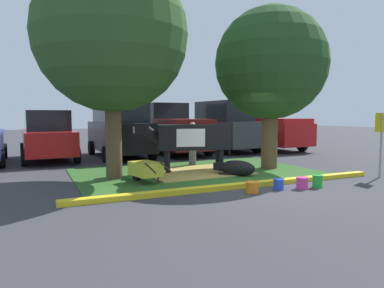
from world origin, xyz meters
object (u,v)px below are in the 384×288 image
(shade_tree_left, at_px, (112,36))
(sedan_red, at_px, (48,136))
(person_handler, at_px, (193,142))
(suv_dark_grey, at_px, (224,126))
(cow_holstein, at_px, (190,138))
(wheelbarrow, at_px, (145,169))
(bucket_green, at_px, (317,181))
(pickup_truck_maroon, at_px, (171,130))
(bucket_pink, at_px, (302,183))
(suv_black, at_px, (120,128))
(parking_sign, at_px, (382,132))
(bucket_orange, at_px, (252,187))
(pickup_truck_black, at_px, (264,128))
(shade_tree_right, at_px, (271,64))
(calf_lying, at_px, (236,168))
(bucket_blue, at_px, (279,184))

(shade_tree_left, height_order, sedan_red, shade_tree_left)
(person_handler, height_order, suv_dark_grey, suv_dark_grey)
(shade_tree_left, height_order, person_handler, shade_tree_left)
(cow_holstein, relative_size, wheelbarrow, 1.90)
(bucket_green, distance_m, pickup_truck_maroon, 9.08)
(bucket_pink, distance_m, suv_black, 8.89)
(shade_tree_left, distance_m, suv_dark_grey, 9.06)
(parking_sign, height_order, suv_dark_grey, suv_dark_grey)
(bucket_orange, bearing_deg, pickup_truck_black, 52.46)
(bucket_pink, bearing_deg, pickup_truck_black, 59.14)
(suv_black, relative_size, suv_dark_grey, 1.00)
(wheelbarrow, height_order, pickup_truck_black, pickup_truck_black)
(person_handler, xyz_separation_m, suv_dark_grey, (3.51, 3.86, 0.43))
(shade_tree_right, height_order, cow_holstein, shade_tree_right)
(shade_tree_left, distance_m, bucket_pink, 6.46)
(bucket_pink, height_order, suv_black, suv_black)
(calf_lying, distance_m, bucket_pink, 2.31)
(parking_sign, xyz_separation_m, pickup_truck_maroon, (-3.18, 8.71, -0.23))
(sedan_red, bearing_deg, pickup_truck_black, 1.32)
(calf_lying, xyz_separation_m, suv_black, (-2.10, 6.17, 1.03))
(parking_sign, bearing_deg, pickup_truck_maroon, 110.07)
(shade_tree_right, bearing_deg, cow_holstein, 170.66)
(bucket_blue, bearing_deg, pickup_truck_black, 55.85)
(person_handler, distance_m, suv_black, 4.04)
(person_handler, bearing_deg, wheelbarrow, -135.49)
(parking_sign, bearing_deg, sedan_red, 136.43)
(bucket_green, relative_size, suv_black, 0.07)
(shade_tree_right, bearing_deg, suv_dark_grey, 75.72)
(bucket_green, relative_size, pickup_truck_maroon, 0.06)
(calf_lying, bearing_deg, suv_black, 108.77)
(sedan_red, height_order, suv_black, suv_black)
(bucket_pink, xyz_separation_m, bucket_green, (0.46, -0.05, 0.01))
(cow_holstein, xyz_separation_m, wheelbarrow, (-1.88, -1.19, -0.73))
(suv_dark_grey, bearing_deg, bucket_pink, -107.40)
(parking_sign, height_order, bucket_orange, parking_sign)
(pickup_truck_maroon, distance_m, pickup_truck_black, 5.26)
(suv_dark_grey, bearing_deg, pickup_truck_black, 1.99)
(bucket_blue, xyz_separation_m, bucket_green, (1.06, -0.21, 0.03))
(person_handler, bearing_deg, parking_sign, -49.21)
(person_handler, bearing_deg, sedan_red, 142.11)
(shade_tree_right, xyz_separation_m, bucket_blue, (-1.89, -2.88, -3.40))
(bucket_pink, relative_size, suv_black, 0.07)
(bucket_blue, xyz_separation_m, bucket_pink, (0.60, -0.16, 0.01))
(cow_holstein, distance_m, pickup_truck_maroon, 5.67)
(calf_lying, distance_m, sedan_red, 8.08)
(pickup_truck_maroon, height_order, pickup_truck_black, same)
(bucket_orange, relative_size, bucket_blue, 1.22)
(bucket_pink, bearing_deg, shade_tree_right, 67.06)
(bucket_blue, xyz_separation_m, pickup_truck_black, (5.86, 8.63, 0.97))
(suv_black, bearing_deg, pickup_truck_black, 2.74)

